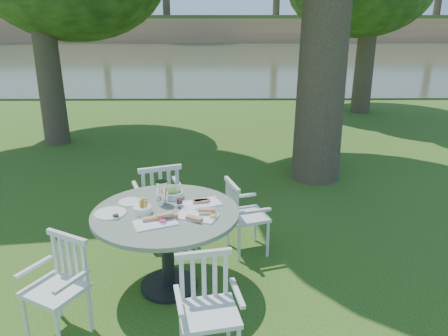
# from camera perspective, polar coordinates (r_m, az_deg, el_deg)

# --- Properties ---
(ground) EXTENTS (140.00, 140.00, 0.00)m
(ground) POSITION_cam_1_polar(r_m,az_deg,el_deg) (5.26, 0.02, -9.50)
(ground) COLOR #1D3E0D
(ground) RESTS_ON ground
(table) EXTENTS (1.37, 1.37, 0.82)m
(table) POSITION_cam_1_polar(r_m,az_deg,el_deg) (4.17, -7.54, -7.65)
(table) COLOR black
(table) RESTS_ON ground
(chair_ne) EXTENTS (0.51, 0.53, 0.85)m
(chair_ne) POSITION_cam_1_polar(r_m,az_deg,el_deg) (4.82, 2.19, -5.71)
(chair_ne) COLOR silver
(chair_ne) RESTS_ON ground
(chair_nw) EXTENTS (0.61, 0.59, 0.96)m
(chair_nw) POSITION_cam_1_polar(r_m,az_deg,el_deg) (5.09, -8.44, -3.68)
(chair_nw) COLOR silver
(chair_nw) RESTS_ON ground
(chair_sw) EXTENTS (0.57, 0.56, 0.85)m
(chair_sw) POSITION_cam_1_polar(r_m,az_deg,el_deg) (3.92, -20.41, -13.33)
(chair_sw) COLOR silver
(chair_sw) RESTS_ON ground
(chair_se) EXTENTS (0.51, 0.49, 0.86)m
(chair_se) POSITION_cam_1_polar(r_m,az_deg,el_deg) (3.45, -2.30, -16.82)
(chair_se) COLOR silver
(chair_se) RESTS_ON ground
(tableware) EXTENTS (1.18, 0.84, 0.23)m
(tableware) POSITION_cam_1_polar(r_m,az_deg,el_deg) (4.15, -7.99, -4.59)
(tableware) COLOR white
(tableware) RESTS_ON table
(river) EXTENTS (100.00, 28.00, 0.12)m
(river) POSITION_cam_1_polar(r_m,az_deg,el_deg) (27.72, -0.50, 14.15)
(river) COLOR #333921
(river) RESTS_ON ground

